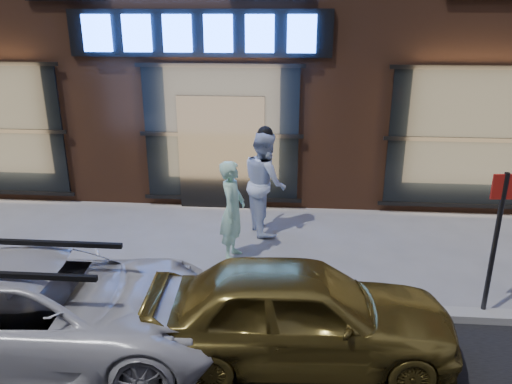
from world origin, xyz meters
TOP-DOWN VIEW (x-y plane):
  - ground at (0.00, 0.00)m, footprint 90.00×90.00m
  - curb at (0.00, 0.00)m, footprint 60.00×0.25m
  - man_bowtie at (0.52, 1.60)m, footprint 0.48×0.67m
  - man_cap at (0.99, 2.76)m, footprint 1.03×1.15m
  - white_suv at (-1.34, -1.12)m, footprint 4.61×2.44m
  - gold_sedan at (1.65, -0.97)m, footprint 3.75×1.67m
  - sign_post at (4.19, 0.10)m, footprint 0.33×0.07m

SIDE VIEW (x-z plane):
  - ground at x=0.00m, z-range 0.00..0.00m
  - curb at x=0.00m, z-range 0.00..0.12m
  - white_suv at x=-1.34m, z-range 0.00..1.23m
  - gold_sedan at x=1.65m, z-range 0.00..1.25m
  - man_bowtie at x=0.52m, z-range 0.00..1.72m
  - man_cap at x=0.99m, z-range 0.00..1.96m
  - sign_post at x=4.19m, z-range 0.22..2.31m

